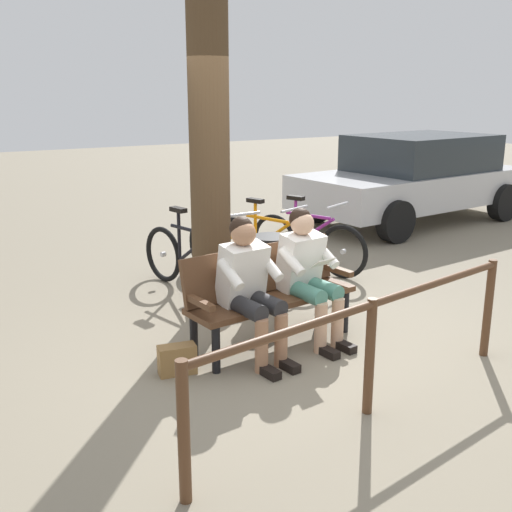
{
  "coord_description": "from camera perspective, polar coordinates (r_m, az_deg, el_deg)",
  "views": [
    {
      "loc": [
        2.87,
        4.17,
        2.2
      ],
      "look_at": [
        0.11,
        -0.41,
        0.75
      ],
      "focal_mm": 42.97,
      "sensor_mm": 36.0,
      "label": 1
    }
  ],
  "objects": [
    {
      "name": "bench",
      "position": [
        5.43,
        1.12,
        -3.01
      ],
      "size": [
        1.64,
        0.64,
        0.87
      ],
      "rotation": [
        0.0,
        0.0,
        0.1
      ],
      "color": "#51331E",
      "rests_on": "ground"
    },
    {
      "name": "railing_fence",
      "position": [
        4.28,
        10.65,
        -7.18
      ],
      "size": [
        3.08,
        0.52,
        0.85
      ],
      "rotation": [
        0.0,
        0.0,
        0.15
      ],
      "color": "#51331E",
      "rests_on": "ground"
    },
    {
      "name": "bicycle_green",
      "position": [
        7.65,
        4.79,
        1.21
      ],
      "size": [
        0.72,
        1.58,
        0.94
      ],
      "rotation": [
        0.0,
        0.0,
        1.95
      ],
      "color": "black",
      "rests_on": "ground"
    },
    {
      "name": "parked_car",
      "position": [
        10.89,
        14.54,
        7.18
      ],
      "size": [
        4.33,
        2.29,
        1.47
      ],
      "rotation": [
        0.0,
        0.0,
        0.08
      ],
      "color": "silver",
      "rests_on": "ground"
    },
    {
      "name": "bicycle_red",
      "position": [
        7.2,
        -3.05,
        0.35
      ],
      "size": [
        0.48,
        1.68,
        0.94
      ],
      "rotation": [
        0.0,
        0.0,
        1.61
      ],
      "color": "black",
      "rests_on": "ground"
    },
    {
      "name": "person_reading",
      "position": [
        5.45,
        4.83,
        -1.23
      ],
      "size": [
        0.52,
        0.79,
        1.2
      ],
      "rotation": [
        0.0,
        0.0,
        0.1
      ],
      "color": "white",
      "rests_on": "ground"
    },
    {
      "name": "bicycle_orange",
      "position": [
        6.9,
        -6.19,
        -0.39
      ],
      "size": [
        0.55,
        1.65,
        0.94
      ],
      "rotation": [
        0.0,
        0.0,
        1.8
      ],
      "color": "black",
      "rests_on": "ground"
    },
    {
      "name": "tree_trunk",
      "position": [
        5.93,
        -4.41,
        13.14
      ],
      "size": [
        0.39,
        0.39,
        3.99
      ],
      "primitive_type": "cylinder",
      "color": "#4C3823",
      "rests_on": "ground"
    },
    {
      "name": "ground_plane",
      "position": [
        5.52,
        3.23,
        -8.35
      ],
      "size": [
        40.0,
        40.0,
        0.0
      ],
      "primitive_type": "plane",
      "color": "gray"
    },
    {
      "name": "person_companion",
      "position": [
        5.07,
        -0.6,
        -2.46
      ],
      "size": [
        0.52,
        0.79,
        1.2
      ],
      "rotation": [
        0.0,
        0.0,
        0.1
      ],
      "color": "white",
      "rests_on": "ground"
    },
    {
      "name": "bicycle_blue",
      "position": [
        7.43,
        1.01,
        0.84
      ],
      "size": [
        0.66,
        1.61,
        0.94
      ],
      "rotation": [
        0.0,
        0.0,
        1.89
      ],
      "color": "black",
      "rests_on": "ground"
    },
    {
      "name": "handbag",
      "position": [
        5.0,
        -7.35,
        -9.55
      ],
      "size": [
        0.32,
        0.2,
        0.24
      ],
      "primitive_type": "cube",
      "rotation": [
        0.0,
        0.0,
        -0.2
      ],
      "color": "olive",
      "rests_on": "ground"
    },
    {
      "name": "litter_bin",
      "position": [
        6.38,
        1.41,
        -1.43
      ],
      "size": [
        0.4,
        0.4,
        0.75
      ],
      "color": "slate",
      "rests_on": "ground"
    }
  ]
}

